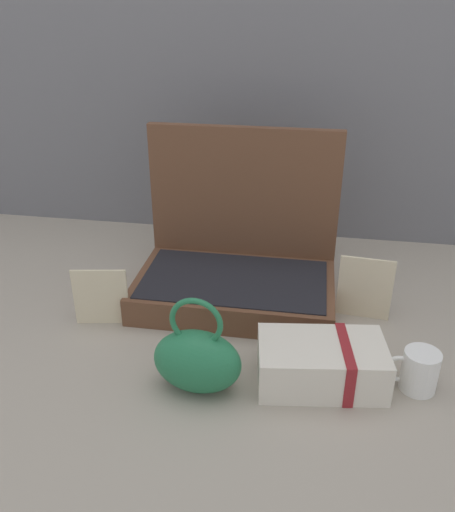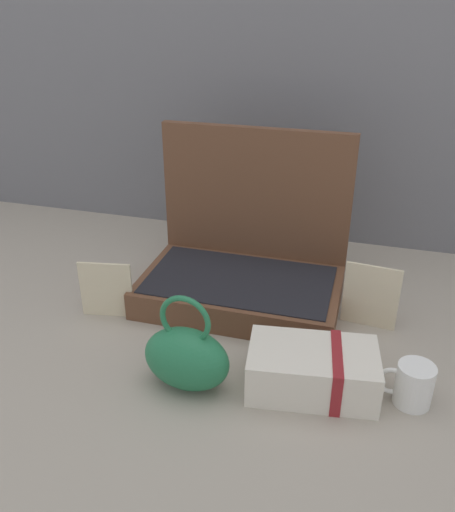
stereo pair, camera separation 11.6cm
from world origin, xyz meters
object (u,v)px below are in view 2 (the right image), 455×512
at_px(open_suitcase, 245,263).
at_px(info_card_left, 106,290).
at_px(coffee_mug, 413,385).
at_px(teal_pouch_handbag, 187,357).
at_px(cream_toiletry_bag, 314,370).
at_px(poster_card_right, 371,296).

bearing_deg(open_suitcase, info_card_left, -148.01).
relative_size(open_suitcase, coffee_mug, 4.60).
xyz_separation_m(open_suitcase, teal_pouch_handbag, (-0.02, -0.37, -0.02)).
height_order(open_suitcase, coffee_mug, open_suitcase).
height_order(open_suitcase, teal_pouch_handbag, open_suitcase).
distance_m(cream_toiletry_bag, info_card_left, 0.53).
bearing_deg(poster_card_right, cream_toiletry_bag, -104.24).
height_order(cream_toiletry_bag, coffee_mug, cream_toiletry_bag).
relative_size(open_suitcase, poster_card_right, 3.11).
bearing_deg(poster_card_right, open_suitcase, 175.74).
distance_m(teal_pouch_handbag, poster_card_right, 0.46).
bearing_deg(coffee_mug, cream_toiletry_bag, -176.54).
xyz_separation_m(cream_toiletry_bag, poster_card_right, (0.09, 0.26, 0.03)).
distance_m(coffee_mug, poster_card_right, 0.27).
bearing_deg(teal_pouch_handbag, poster_card_right, 43.32).
bearing_deg(coffee_mug, info_card_left, 170.38).
distance_m(cream_toiletry_bag, poster_card_right, 0.28).
height_order(coffee_mug, info_card_left, info_card_left).
relative_size(teal_pouch_handbag, coffee_mug, 1.97).
bearing_deg(cream_toiletry_bag, open_suitcase, 125.09).
distance_m(open_suitcase, teal_pouch_handbag, 0.37).
bearing_deg(poster_card_right, coffee_mug, -63.92).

